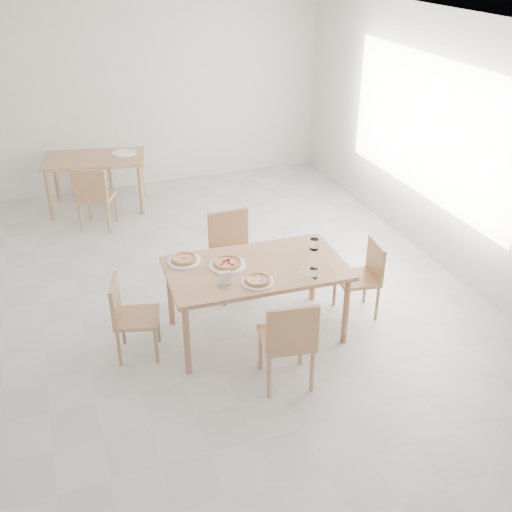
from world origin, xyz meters
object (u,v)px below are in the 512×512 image
object	(u,v)px
chair_south	(289,338)
chair_east	(365,273)
second_table	(95,164)
chair_north	(232,247)
tumbler_a	(314,244)
pizza_mushroom	(258,280)
napkin_holder	(225,278)
chair_back_s	(94,194)
tumbler_b	(313,273)
pizza_pepperoni	(227,263)
plate_margherita	(184,261)
plate_mushroom	(258,282)
main_table	(256,273)
chair_west	(128,313)
chair_back_n	(102,154)
plate_pepperoni	(227,265)
pizza_margherita	(184,259)
plate_empty	(124,153)

from	to	relation	value
chair_south	chair_east	xyz separation A→B (m)	(1.17, 0.82, -0.05)
second_table	chair_north	bearing A→B (deg)	-57.12
tumbler_a	pizza_mushroom	bearing A→B (deg)	-150.76
napkin_holder	chair_back_s	bearing A→B (deg)	108.35
chair_north	tumbler_b	bearing A→B (deg)	-75.35
tumbler_a	pizza_pepperoni	bearing A→B (deg)	-178.17
pizza_pepperoni	chair_south	bearing A→B (deg)	-75.59
chair_south	plate_margherita	size ratio (longest dim) A/B	2.76
plate_mushroom	pizza_mushroom	xyz separation A→B (m)	(0.00, 0.00, 0.02)
tumbler_a	tumbler_b	distance (m)	0.55
main_table	chair_west	bearing A→B (deg)	178.34
main_table	plate_mushroom	world-z (taller)	plate_mushroom
pizza_pepperoni	napkin_holder	size ratio (longest dim) A/B	2.67
main_table	chair_west	distance (m)	1.22
second_table	tumbler_a	bearing A→B (deg)	-52.74
chair_south	chair_back_n	bearing A→B (deg)	-71.44
chair_west	plate_pepperoni	world-z (taller)	chair_west
chair_east	pizza_margherita	size ratio (longest dim) A/B	2.50
chair_west	pizza_pepperoni	xyz separation A→B (m)	(0.96, 0.02, 0.33)
pizza_margherita	pizza_pepperoni	distance (m)	0.42
plate_pepperoni	chair_back_s	xyz separation A→B (m)	(-0.94, 2.80, -0.25)
tumbler_a	plate_empty	bearing A→B (deg)	110.47
chair_west	second_table	bearing A→B (deg)	12.41
tumbler_a	second_table	xyz separation A→B (m)	(-1.73, 3.48, -0.15)
chair_north	plate_empty	bearing A→B (deg)	101.51
tumbler_a	plate_empty	xyz separation A→B (m)	(-1.31, 3.50, -0.05)
plate_margherita	pizza_mushroom	bearing A→B (deg)	-48.66
chair_west	chair_back_n	xyz separation A→B (m)	(0.30, 4.27, 0.08)
chair_west	chair_back_s	world-z (taller)	chair_back_s
pizza_pepperoni	second_table	size ratio (longest dim) A/B	0.23
plate_pepperoni	tumbler_b	distance (m)	0.81
chair_north	chair_back_s	distance (m)	2.38
plate_pepperoni	chair_back_s	distance (m)	2.96
napkin_holder	chair_west	bearing A→B (deg)	164.65
chair_north	chair_back_n	size ratio (longest dim) A/B	0.98
plate_margherita	main_table	bearing A→B (deg)	-27.12
plate_mushroom	plate_empty	distance (m)	3.95
pizza_pepperoni	tumbler_b	world-z (taller)	tumbler_b
chair_west	plate_mushroom	distance (m)	1.21
second_table	chair_back_s	world-z (taller)	chair_back_s
main_table	tumbler_b	distance (m)	0.57
chair_north	pizza_margherita	distance (m)	0.88
plate_margherita	pizza_margherita	xyz separation A→B (m)	(-0.00, 0.00, 0.02)
second_table	plate_empty	size ratio (longest dim) A/B	4.50
chair_back_n	pizza_margherita	bearing A→B (deg)	-59.29
napkin_holder	chair_back_n	xyz separation A→B (m)	(-0.54, 4.56, -0.28)
plate_pepperoni	chair_back_n	world-z (taller)	chair_back_n
chair_north	tumbler_b	world-z (taller)	chair_north
chair_back_s	chair_west	bearing A→B (deg)	114.09
chair_west	pizza_mushroom	bearing A→B (deg)	-93.49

